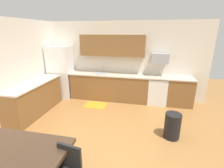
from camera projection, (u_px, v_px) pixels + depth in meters
name	position (u px, v px, depth m)	size (l,w,h in m)	color
ground_plane	(103.00, 138.00, 3.80)	(12.00, 12.00, 0.00)	#9E6B38
wall_back	(122.00, 61.00, 5.85)	(5.80, 0.10, 2.70)	silver
cabinet_run_back	(109.00, 87.00, 5.88)	(2.73, 0.60, 0.90)	brown
cabinet_run_back_right	(179.00, 92.00, 5.40)	(0.82, 0.60, 0.90)	brown
cabinet_run_left	(35.00, 99.00, 4.87)	(0.60, 2.00, 0.90)	brown
countertop_back	(120.00, 75.00, 5.66)	(4.80, 0.64, 0.04)	beige
countertop_left	(33.00, 84.00, 4.72)	(0.64, 2.00, 0.04)	beige
upper_cabinets_back	(112.00, 45.00, 5.54)	(2.20, 0.34, 0.70)	brown
refrigerator	(61.00, 72.00, 6.02)	(0.76, 0.70, 1.87)	white
oven_range	(157.00, 90.00, 5.54)	(0.60, 0.60, 0.91)	white
microwave	(160.00, 58.00, 5.30)	(0.54, 0.36, 0.32)	#9EA0A5
sink_basin	(101.00, 75.00, 5.80)	(0.48, 0.40, 0.14)	#A5A8AD
sink_faucet	(102.00, 70.00, 5.92)	(0.02, 0.02, 0.24)	#B2B5BA
dining_table	(17.00, 154.00, 2.31)	(1.40, 0.90, 0.76)	#422D1E
trash_bin	(172.00, 126.00, 3.74)	(0.36, 0.36, 0.60)	black
floor_mat	(95.00, 105.00, 5.47)	(0.70, 0.50, 0.01)	orange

